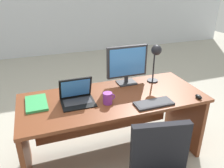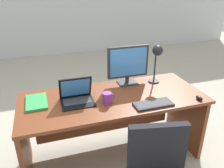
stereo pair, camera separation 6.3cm
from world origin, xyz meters
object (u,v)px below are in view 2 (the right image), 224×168
object	(u,v)px
monitor	(128,63)
keyboard	(153,104)
laptop	(76,94)
desk	(112,114)
coffee_mug	(107,98)
mouse	(199,98)
desk_lamp	(157,56)
book	(36,102)

from	to	relation	value
monitor	keyboard	distance (m)	0.56
keyboard	laptop	bearing A→B (deg)	155.20
desk	keyboard	bearing A→B (deg)	-46.93
desk	coffee_mug	bearing A→B (deg)	-119.96
mouse	desk	bearing A→B (deg)	154.64
monitor	keyboard	xyz separation A→B (m)	(0.05, -0.51, -0.22)
desk	coffee_mug	distance (m)	0.33
desk_lamp	book	bearing A→B (deg)	-176.37
desk	desk_lamp	size ratio (longest dim) A/B	4.21
desk	book	distance (m)	0.75
desk_lamp	monitor	bearing A→B (deg)	166.23
keyboard	mouse	world-z (taller)	mouse
mouse	monitor	bearing A→B (deg)	132.48
desk	monitor	bearing A→B (deg)	38.96
keyboard	desk	bearing A→B (deg)	133.07
desk	keyboard	distance (m)	0.49
laptop	mouse	distance (m)	1.15
mouse	coffee_mug	world-z (taller)	coffee_mug
desk	book	world-z (taller)	book
desk_lamp	mouse	bearing A→B (deg)	-66.13
monitor	keyboard	size ratio (longest dim) A/B	1.26
keyboard	book	distance (m)	1.07
desk	laptop	bearing A→B (deg)	-176.88
laptop	mouse	world-z (taller)	laptop
coffee_mug	mouse	bearing A→B (deg)	-13.41
desk	coffee_mug	xyz separation A→B (m)	(-0.09, -0.16, 0.28)
book	monitor	bearing A→B (deg)	9.04
monitor	desk_lamp	bearing A→B (deg)	-13.77
keyboard	mouse	bearing A→B (deg)	-5.15
monitor	desk_lamp	distance (m)	0.31
book	coffee_mug	xyz separation A→B (m)	(0.62, -0.20, 0.04)
desk	mouse	distance (m)	0.87
laptop	book	world-z (taller)	laptop
desk	book	xyz separation A→B (m)	(-0.71, 0.05, 0.23)
laptop	coffee_mug	distance (m)	0.29
laptop	book	xyz separation A→B (m)	(-0.36, 0.07, -0.06)
keyboard	mouse	distance (m)	0.46
keyboard	coffee_mug	size ratio (longest dim) A/B	3.09
monitor	coffee_mug	world-z (taller)	monitor
monitor	coffee_mug	bearing A→B (deg)	-133.40
laptop	book	bearing A→B (deg)	169.69
monitor	coffee_mug	size ratio (longest dim) A/B	3.88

